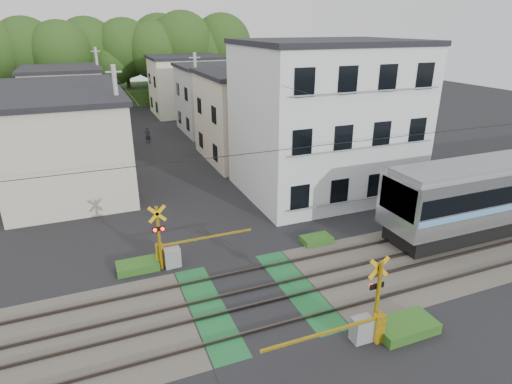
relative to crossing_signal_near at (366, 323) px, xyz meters
name	(u,v)px	position (x,y,z in m)	size (l,w,h in m)	color
ground	(254,298)	(-2.59, 3.65, -0.71)	(120.00, 120.00, 0.00)	black
track_bed	(254,297)	(-2.59, 3.65, -0.67)	(120.00, 120.00, 0.14)	#47423A
crossing_signal_near	(366,323)	(0.00, 0.00, 0.00)	(4.74, 0.65, 3.09)	yellow
crossing_signal_far	(170,252)	(-5.17, 7.31, 0.00)	(4.74, 0.65, 3.09)	yellow
apartment_block	(325,119)	(5.91, 13.15, 3.94)	(10.20, 8.36, 9.30)	silver
houses_row	(150,106)	(-2.33, 29.57, 2.53)	(22.07, 31.35, 6.80)	beige
tree_hill	(122,55)	(-2.16, 51.92, 5.59)	(40.00, 12.39, 11.89)	#294717
catenary	(388,191)	(3.41, 3.69, 2.98)	(60.00, 5.04, 7.00)	#2D2D33
utility_poles	(138,103)	(-3.64, 26.66, 3.37)	(7.90, 42.00, 8.00)	#A5A5A0
pedestrian	(147,135)	(-2.80, 29.35, 0.04)	(0.54, 0.36, 1.49)	#2C2C37
weed_patches	(295,286)	(-0.83, 3.56, -0.53)	(10.25, 8.80, 0.40)	#2D5E1E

